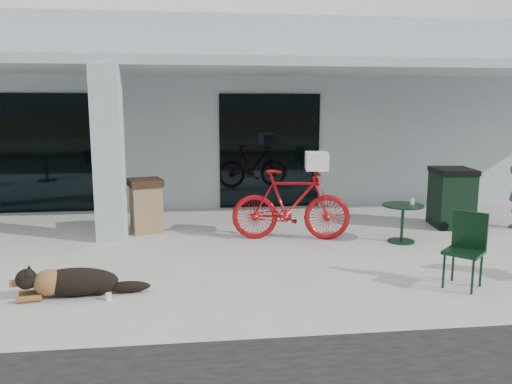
{
  "coord_description": "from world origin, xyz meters",
  "views": [
    {
      "loc": [
        0.05,
        -6.82,
        2.39
      ],
      "look_at": [
        1.02,
        1.28,
        1.0
      ],
      "focal_mm": 35.0,
      "sensor_mm": 36.0,
      "label": 1
    }
  ],
  "objects": [
    {
      "name": "cup_on_table",
      "position": [
        3.86,
        1.52,
        0.73
      ],
      "size": [
        0.09,
        0.09,
        0.1
      ],
      "primitive_type": "cylinder",
      "rotation": [
        0.0,
        0.0,
        -0.41
      ],
      "color": "white",
      "rests_on": "cafe_table_far"
    },
    {
      "name": "cafe_table_far",
      "position": [
        3.68,
        1.49,
        0.34
      ],
      "size": [
        0.96,
        0.96,
        0.68
      ],
      "primitive_type": null,
      "rotation": [
        0.0,
        0.0,
        -0.41
      ],
      "color": "black",
      "rests_on": "ground"
    },
    {
      "name": "cup_near_dog",
      "position": [
        -1.08,
        -0.7,
        0.05
      ],
      "size": [
        0.1,
        0.1,
        0.09
      ],
      "primitive_type": "cylinder",
      "rotation": [
        0.0,
        0.0,
        0.39
      ],
      "color": "white",
      "rests_on": "ground"
    },
    {
      "name": "dog",
      "position": [
        -1.52,
        -0.49,
        0.21
      ],
      "size": [
        1.3,
        0.61,
        0.42
      ],
      "primitive_type": null,
      "rotation": [
        0.0,
        0.0,
        0.16
      ],
      "color": "black",
      "rests_on": "ground"
    },
    {
      "name": "storefront_glass_right",
      "position": [
        1.8,
        4.98,
        1.35
      ],
      "size": [
        2.4,
        0.06,
        2.7
      ],
      "primitive_type": "cube",
      "color": "black",
      "rests_on": "ground"
    },
    {
      "name": "trash_receptacle",
      "position": [
        -0.93,
        2.8,
        0.52
      ],
      "size": [
        0.76,
        0.76,
        1.04
      ],
      "primitive_type": null,
      "rotation": [
        0.0,
        0.0,
        0.3
      ],
      "color": "olive",
      "rests_on": "ground"
    },
    {
      "name": "bicycle",
      "position": [
        1.74,
        1.9,
        0.64
      ],
      "size": [
        2.21,
        0.93,
        1.29
      ],
      "primitive_type": "imported",
      "rotation": [
        0.0,
        0.0,
        1.41
      ],
      "color": "#A90D13",
      "rests_on": "ground"
    },
    {
      "name": "column",
      "position": [
        -1.5,
        2.3,
        1.56
      ],
      "size": [
        0.5,
        0.5,
        3.12
      ],
      "primitive_type": "cube",
      "color": "#9DABB2",
      "rests_on": "ground"
    },
    {
      "name": "storefront_glass_left",
      "position": [
        -3.2,
        4.98,
        1.35
      ],
      "size": [
        2.8,
        0.06,
        2.7
      ],
      "primitive_type": "cube",
      "color": "black",
      "rests_on": "ground"
    },
    {
      "name": "laundry_basket",
      "position": [
        2.18,
        1.83,
        1.44
      ],
      "size": [
        0.47,
        0.58,
        0.31
      ],
      "primitive_type": "cube",
      "rotation": [
        0.0,
        0.0,
        1.41
      ],
      "color": "white",
      "rests_on": "bicycle"
    },
    {
      "name": "cafe_chair_far_b",
      "position": [
        3.56,
        -0.8,
        0.5
      ],
      "size": [
        0.68,
        0.67,
        1.01
      ],
      "primitive_type": null,
      "rotation": [
        0.0,
        0.0,
        -0.81
      ],
      "color": "black",
      "rests_on": "ground"
    },
    {
      "name": "wheeled_bin",
      "position": [
        5.14,
        2.52,
        0.59
      ],
      "size": [
        0.85,
        1.02,
        1.19
      ],
      "primitive_type": null,
      "rotation": [
        0.0,
        0.0,
        -0.14
      ],
      "color": "black",
      "rests_on": "ground"
    },
    {
      "name": "overhang",
      "position": [
        0.0,
        3.6,
        3.21
      ],
      "size": [
        22.0,
        2.8,
        0.18
      ],
      "primitive_type": "cube",
      "color": "#9DABB2",
      "rests_on": "column"
    },
    {
      "name": "building",
      "position": [
        0.0,
        8.5,
        2.25
      ],
      "size": [
        22.0,
        7.0,
        4.5
      ],
      "primitive_type": "cube",
      "color": "#9DABB2",
      "rests_on": "ground"
    },
    {
      "name": "ground",
      "position": [
        0.0,
        0.0,
        0.0
      ],
      "size": [
        80.0,
        80.0,
        0.0
      ],
      "primitive_type": "plane",
      "color": "beige",
      "rests_on": "ground"
    }
  ]
}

